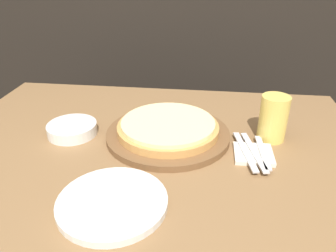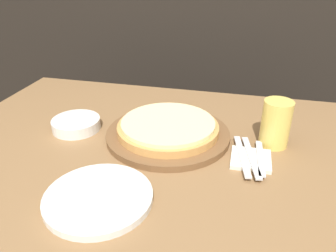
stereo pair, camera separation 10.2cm
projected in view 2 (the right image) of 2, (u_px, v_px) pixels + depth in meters
name	position (u px, v px, depth m)	size (l,w,h in m)	color
dining_table	(153.00, 229.00, 1.17)	(1.33, 0.94, 0.72)	olive
pizza_on_board	(168.00, 130.00, 1.03)	(0.39, 0.39, 0.06)	brown
beer_glass	(276.00, 122.00, 0.97)	(0.09, 0.09, 0.14)	#E5C65B
dinner_plate	(99.00, 198.00, 0.77)	(0.26, 0.26, 0.02)	silver
side_bowl	(76.00, 124.00, 1.08)	(0.16, 0.16, 0.04)	silver
napkin_stack	(251.00, 159.00, 0.92)	(0.11, 0.11, 0.01)	silver
fork	(242.00, 155.00, 0.92)	(0.06, 0.21, 0.00)	silver
dinner_knife	(251.00, 157.00, 0.91)	(0.06, 0.21, 0.00)	silver
spoon	(260.00, 158.00, 0.91)	(0.03, 0.18, 0.00)	silver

